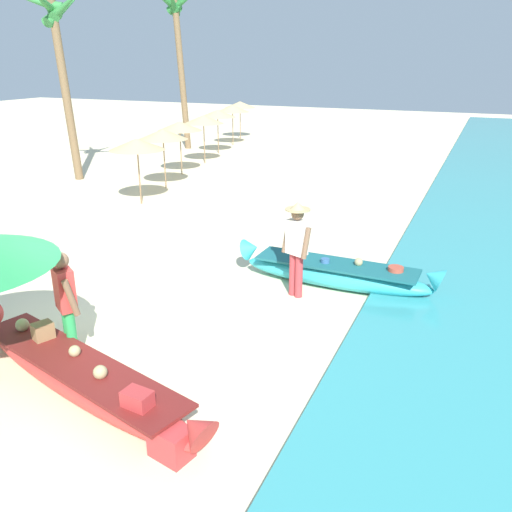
{
  "coord_description": "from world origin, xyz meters",
  "views": [
    {
      "loc": [
        5.38,
        -5.9,
        4.08
      ],
      "look_at": [
        1.97,
        1.94,
        0.9
      ],
      "focal_mm": 37.6,
      "sensor_mm": 36.0,
      "label": 1
    }
  ],
  "objects_px": {
    "person_vendor_hatted": "(297,243)",
    "person_tourist_customer": "(66,301)",
    "palm_tree_tall_inland": "(56,33)",
    "boat_cyan_midground": "(336,273)",
    "boat_red_foreground": "(78,375)",
    "palm_tree_leaning_seaward": "(177,24)",
    "cooler_box": "(171,442)"
  },
  "relations": [
    {
      "from": "palm_tree_leaning_seaward",
      "to": "cooler_box",
      "type": "xyz_separation_m",
      "value": [
        10.81,
        -18.35,
        -5.28
      ]
    },
    {
      "from": "boat_red_foreground",
      "to": "person_vendor_hatted",
      "type": "relative_size",
      "value": 2.64
    },
    {
      "from": "boat_red_foreground",
      "to": "person_tourist_customer",
      "type": "distance_m",
      "value": 1.07
    },
    {
      "from": "boat_cyan_midground",
      "to": "cooler_box",
      "type": "distance_m",
      "value": 5.21
    },
    {
      "from": "person_vendor_hatted",
      "to": "palm_tree_tall_inland",
      "type": "xyz_separation_m",
      "value": [
        -10.64,
        6.31,
        3.82
      ]
    },
    {
      "from": "boat_red_foreground",
      "to": "person_vendor_hatted",
      "type": "height_order",
      "value": "person_vendor_hatted"
    },
    {
      "from": "palm_tree_tall_inland",
      "to": "palm_tree_leaning_seaward",
      "type": "distance_m",
      "value": 7.57
    },
    {
      "from": "person_tourist_customer",
      "to": "boat_cyan_midground",
      "type": "bearing_deg",
      "value": 56.07
    },
    {
      "from": "boat_cyan_midground",
      "to": "cooler_box",
      "type": "bearing_deg",
      "value": -94.14
    },
    {
      "from": "person_tourist_customer",
      "to": "boat_red_foreground",
      "type": "bearing_deg",
      "value": -43.46
    },
    {
      "from": "palm_tree_leaning_seaward",
      "to": "palm_tree_tall_inland",
      "type": "bearing_deg",
      "value": -90.02
    },
    {
      "from": "person_vendor_hatted",
      "to": "cooler_box",
      "type": "relative_size",
      "value": 3.98
    },
    {
      "from": "person_tourist_customer",
      "to": "cooler_box",
      "type": "xyz_separation_m",
      "value": [
        2.35,
        -1.14,
        -0.74
      ]
    },
    {
      "from": "person_vendor_hatted",
      "to": "palm_tree_leaning_seaward",
      "type": "bearing_deg",
      "value": 127.52
    },
    {
      "from": "person_vendor_hatted",
      "to": "boat_red_foreground",
      "type": "bearing_deg",
      "value": -111.93
    },
    {
      "from": "person_vendor_hatted",
      "to": "palm_tree_tall_inland",
      "type": "relative_size",
      "value": 0.28
    },
    {
      "from": "palm_tree_tall_inland",
      "to": "boat_cyan_midground",
      "type": "bearing_deg",
      "value": -26.59
    },
    {
      "from": "palm_tree_tall_inland",
      "to": "cooler_box",
      "type": "distance_m",
      "value": 15.97
    },
    {
      "from": "palm_tree_leaning_seaward",
      "to": "person_tourist_customer",
      "type": "bearing_deg",
      "value": -63.83
    },
    {
      "from": "boat_cyan_midground",
      "to": "palm_tree_tall_inland",
      "type": "relative_size",
      "value": 0.63
    },
    {
      "from": "person_vendor_hatted",
      "to": "palm_tree_leaning_seaward",
      "type": "xyz_separation_m",
      "value": [
        -10.64,
        13.85,
        4.45
      ]
    },
    {
      "from": "palm_tree_tall_inland",
      "to": "person_vendor_hatted",
      "type": "bearing_deg",
      "value": -30.66
    },
    {
      "from": "person_tourist_customer",
      "to": "palm_tree_tall_inland",
      "type": "bearing_deg",
      "value": 131.21
    },
    {
      "from": "boat_red_foreground",
      "to": "person_tourist_customer",
      "type": "bearing_deg",
      "value": 136.54
    },
    {
      "from": "palm_tree_leaning_seaward",
      "to": "cooler_box",
      "type": "height_order",
      "value": "palm_tree_leaning_seaward"
    },
    {
      "from": "boat_red_foreground",
      "to": "cooler_box",
      "type": "xyz_separation_m",
      "value": [
        1.75,
        -0.57,
        -0.06
      ]
    },
    {
      "from": "boat_red_foreground",
      "to": "palm_tree_leaning_seaward",
      "type": "bearing_deg",
      "value": 117.0
    },
    {
      "from": "boat_cyan_midground",
      "to": "cooler_box",
      "type": "relative_size",
      "value": 8.91
    },
    {
      "from": "person_vendor_hatted",
      "to": "palm_tree_tall_inland",
      "type": "height_order",
      "value": "palm_tree_tall_inland"
    },
    {
      "from": "person_vendor_hatted",
      "to": "person_tourist_customer",
      "type": "height_order",
      "value": "person_vendor_hatted"
    },
    {
      "from": "palm_tree_tall_inland",
      "to": "palm_tree_leaning_seaward",
      "type": "relative_size",
      "value": 0.89
    },
    {
      "from": "boat_cyan_midground",
      "to": "palm_tree_leaning_seaward",
      "type": "xyz_separation_m",
      "value": [
        -11.18,
        13.15,
        5.2
      ]
    }
  ]
}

